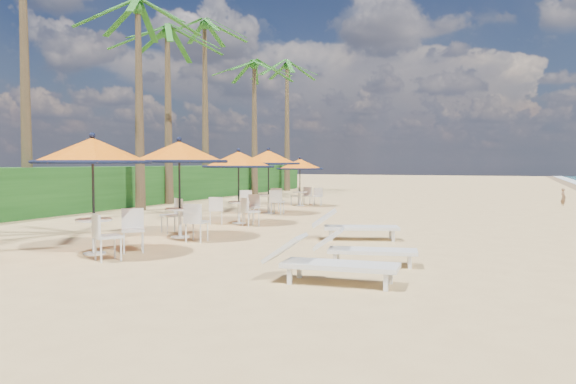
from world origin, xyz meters
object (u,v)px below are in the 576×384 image
object	(u,v)px
station_0	(96,162)
lounger_mid	(362,248)
station_3	(268,165)
lounger_far	(352,225)
station_1	(180,161)
lounger_near	(326,261)
station_4	(301,170)
station_2	(239,169)

from	to	relation	value
station_0	lounger_mid	bearing A→B (deg)	9.25
station_3	lounger_far	bearing A→B (deg)	-49.85
station_1	lounger_near	size ratio (longest dim) A/B	1.18
station_4	lounger_far	xyz separation A→B (m)	(5.27, -10.18, -1.27)
lounger_near	lounger_mid	size ratio (longest dim) A/B	1.09
station_1	lounger_mid	distance (m)	6.11
station_0	lounger_near	size ratio (longest dim) A/B	1.17
station_1	station_2	bearing A→B (deg)	91.67
station_3	station_1	bearing A→B (deg)	-84.44
station_4	lounger_near	world-z (taller)	station_4
station_1	station_0	bearing A→B (deg)	-92.73
lounger_far	station_4	bearing A→B (deg)	98.33
station_1	lounger_mid	xyz separation A→B (m)	(5.48, -2.11, -1.69)
lounger_near	lounger_mid	distance (m)	1.83
station_1	lounger_near	distance (m)	6.85
station_0	lounger_far	size ratio (longest dim) A/B	1.13
station_0	lounger_near	world-z (taller)	station_0
lounger_near	station_1	bearing A→B (deg)	139.16
station_0	lounger_far	world-z (taller)	station_0
station_3	station_4	bearing A→B (deg)	92.96
station_3	lounger_mid	world-z (taller)	station_3
station_0	station_1	xyz separation A→B (m)	(0.14, 3.02, 0.02)
station_2	lounger_far	world-z (taller)	station_2
station_4	lounger_near	size ratio (longest dim) A/B	1.00
station_2	station_3	bearing A→B (deg)	99.33
lounger_near	lounger_mid	bearing A→B (deg)	81.73
station_0	lounger_near	distance (m)	5.81
lounger_near	station_4	bearing A→B (deg)	107.65
station_0	lounger_near	xyz separation A→B (m)	(5.50, -0.91, -1.64)
station_1	station_2	world-z (taller)	station_1
lounger_near	station_3	bearing A→B (deg)	113.88
station_1	lounger_near	bearing A→B (deg)	-36.29
station_2	station_4	bearing A→B (deg)	95.95
station_0	station_2	world-z (taller)	station_0
station_0	station_3	xyz separation A→B (m)	(-0.56, 10.29, -0.13)
lounger_mid	lounger_far	distance (m)	3.58
station_4	lounger_far	bearing A→B (deg)	-62.64
station_0	station_3	distance (m)	10.31
station_3	station_4	distance (m)	4.20
station_0	station_4	size ratio (longest dim) A/B	1.17
lounger_mid	lounger_near	bearing A→B (deg)	-105.33
station_1	station_4	size ratio (longest dim) A/B	1.18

